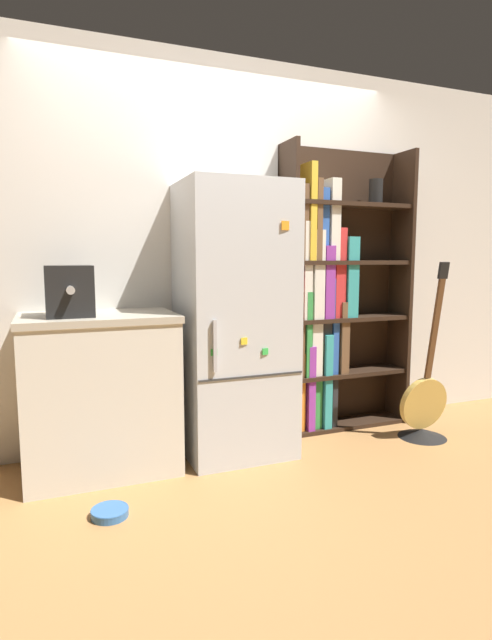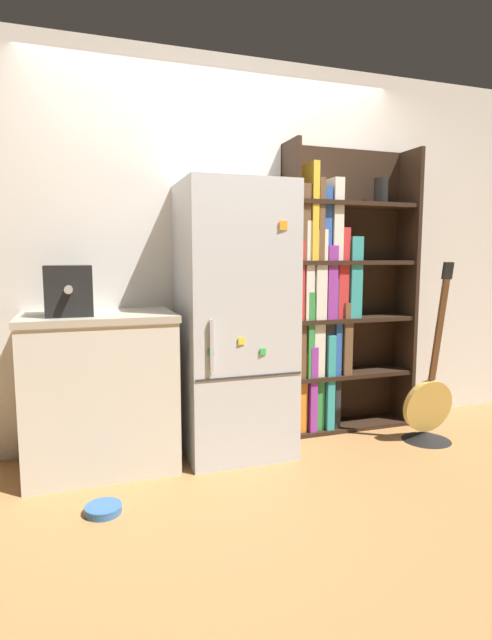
# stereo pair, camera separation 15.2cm
# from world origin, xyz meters

# --- Properties ---
(ground_plane) EXTENTS (16.00, 16.00, 0.00)m
(ground_plane) POSITION_xyz_m (0.00, 0.00, 0.00)
(ground_plane) COLOR #A87542
(wall_back) EXTENTS (8.00, 0.05, 2.60)m
(wall_back) POSITION_xyz_m (0.00, 0.47, 1.30)
(wall_back) COLOR silver
(wall_back) RESTS_ON ground_plane
(refrigerator) EXTENTS (0.67, 0.62, 1.73)m
(refrigerator) POSITION_xyz_m (-0.00, 0.15, 0.86)
(refrigerator) COLOR silver
(refrigerator) RESTS_ON ground_plane
(bookshelf) EXTENTS (0.99, 0.28, 2.05)m
(bookshelf) POSITION_xyz_m (0.80, 0.34, 0.96)
(bookshelf) COLOR black
(bookshelf) RESTS_ON ground_plane
(kitchen_counter) EXTENTS (0.88, 0.59, 0.94)m
(kitchen_counter) POSITION_xyz_m (-0.84, 0.16, 0.47)
(kitchen_counter) COLOR beige
(kitchen_counter) RESTS_ON ground_plane
(espresso_machine) EXTENTS (0.25, 0.33, 0.28)m
(espresso_machine) POSITION_xyz_m (-0.99, 0.12, 1.08)
(espresso_machine) COLOR black
(espresso_machine) RESTS_ON kitchen_counter
(guitar) EXTENTS (0.37, 0.34, 1.24)m
(guitar) POSITION_xyz_m (1.32, -0.12, 0.17)
(guitar) COLOR black
(guitar) RESTS_ON ground_plane
(pet_bowl) EXTENTS (0.18, 0.18, 0.04)m
(pet_bowl) POSITION_xyz_m (-0.87, -0.43, 0.02)
(pet_bowl) COLOR #3366A5
(pet_bowl) RESTS_ON ground_plane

